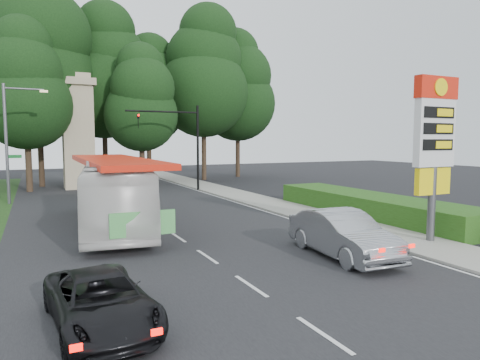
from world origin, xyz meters
name	(u,v)px	position (x,y,z in m)	size (l,w,h in m)	color
ground	(259,292)	(0.00, 0.00, 0.00)	(120.00, 120.00, 0.00)	black
road_surface	(153,220)	(0.00, 12.00, 0.01)	(14.00, 80.00, 0.02)	black
sidewalk_right	(288,208)	(8.50, 12.00, 0.06)	(3.00, 80.00, 0.12)	gray
hedge	(371,206)	(11.50, 8.00, 0.60)	(3.00, 14.00, 1.20)	#234612
gas_station_pylon	(435,136)	(9.20, 1.99, 4.45)	(2.10, 0.45, 6.85)	#59595E
traffic_signal_mast	(183,136)	(5.68, 24.00, 4.67)	(6.10, 0.35, 7.20)	black
streetlight_signs	(10,138)	(-6.99, 22.01, 4.44)	(2.75, 0.98, 8.00)	#59595E
monument	(78,131)	(-2.00, 30.00, 5.10)	(3.00, 3.00, 10.05)	tan
tree_center_left	(37,54)	(-5.00, 33.00, 12.02)	(10.08, 10.08, 19.80)	#2D2116
tree_center_right	(103,73)	(1.00, 35.00, 11.02)	(9.24, 9.24, 18.15)	#2D2116
tree_east_near	(148,91)	(6.00, 37.00, 9.68)	(8.12, 8.12, 15.95)	#2D2116
tree_east_mid	(203,73)	(11.00, 33.00, 11.35)	(9.52, 9.52, 18.70)	#2D2116
tree_far_east	(238,88)	(16.00, 35.00, 10.35)	(8.68, 8.68, 17.05)	#2D2116
tree_monument_left	(25,86)	(-6.00, 29.00, 8.68)	(7.28, 7.28, 14.30)	#2D2116
tree_monument_right	(141,100)	(3.50, 29.50, 8.01)	(6.72, 6.72, 13.20)	#2D2116
transit_bus	(115,193)	(-2.06, 11.15, 1.70)	(2.85, 12.20, 3.40)	silver
sedan_silver	(342,234)	(4.52, 1.92, 0.85)	(1.80, 5.15, 1.70)	#9EA0A5
suv_charcoal	(101,301)	(-4.34, -0.41, 0.62)	(2.04, 4.43, 1.23)	black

